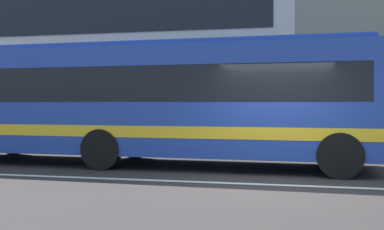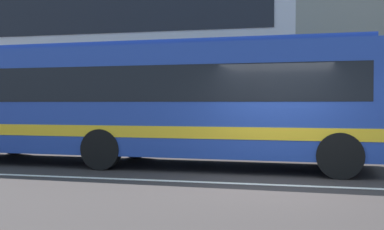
% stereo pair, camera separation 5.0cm
% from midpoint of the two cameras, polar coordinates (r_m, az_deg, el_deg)
% --- Properties ---
extents(ground_plane, '(160.00, 160.00, 0.00)m').
position_cam_midpoint_polar(ground_plane, '(9.14, 10.14, -8.76)').
color(ground_plane, '#302B2A').
extents(lane_centre_line, '(60.00, 0.16, 0.01)m').
position_cam_midpoint_polar(lane_centre_line, '(9.14, 10.14, -8.73)').
color(lane_centre_line, silver).
rests_on(lane_centre_line, ground_plane).
extents(apartment_block_left, '(21.86, 8.13, 10.06)m').
position_cam_midpoint_polar(apartment_block_left, '(25.72, -12.72, 9.02)').
color(apartment_block_left, silver).
rests_on(apartment_block_left, ground_plane).
extents(transit_bus, '(11.77, 2.96, 3.15)m').
position_cam_midpoint_polar(transit_bus, '(11.97, -6.03, 2.02)').
color(transit_bus, '#213E97').
rests_on(transit_bus, ground_plane).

